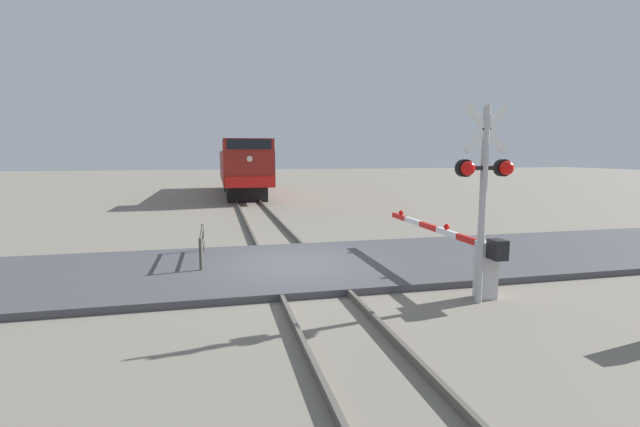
# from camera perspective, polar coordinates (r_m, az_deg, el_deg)

# --- Properties ---
(ground_plane) EXTENTS (160.00, 160.00, 0.00)m
(ground_plane) POSITION_cam_1_polar(r_m,az_deg,el_deg) (11.87, -3.22, -7.04)
(ground_plane) COLOR gray
(rail_track_left) EXTENTS (0.08, 80.00, 0.15)m
(rail_track_left) POSITION_cam_1_polar(r_m,az_deg,el_deg) (11.75, -6.69, -6.85)
(rail_track_left) COLOR #59544C
(rail_track_left) RESTS_ON ground_plane
(rail_track_right) EXTENTS (0.08, 80.00, 0.15)m
(rail_track_right) POSITION_cam_1_polar(r_m,az_deg,el_deg) (11.99, 0.18, -6.50)
(rail_track_right) COLOR #59544C
(rail_track_right) RESTS_ON ground_plane
(road_surface) EXTENTS (36.00, 5.10, 0.16)m
(road_surface) POSITION_cam_1_polar(r_m,az_deg,el_deg) (11.85, -3.22, -6.66)
(road_surface) COLOR #47474C
(road_surface) RESTS_ON ground_plane
(locomotive) EXTENTS (2.98, 15.87, 3.91)m
(locomotive) POSITION_cam_1_polar(r_m,az_deg,el_deg) (33.81, -9.89, 5.71)
(locomotive) COLOR black
(locomotive) RESTS_ON ground_plane
(crossing_signal) EXTENTS (1.18, 0.33, 3.94)m
(crossing_signal) POSITION_cam_1_polar(r_m,az_deg,el_deg) (9.35, 20.16, 3.75)
(crossing_signal) COLOR #ADADB2
(crossing_signal) RESTS_ON ground_plane
(crossing_gate) EXTENTS (0.36, 5.53, 1.31)m
(crossing_gate) POSITION_cam_1_polar(r_m,az_deg,el_deg) (10.48, 18.42, -4.78)
(crossing_gate) COLOR silver
(crossing_gate) RESTS_ON ground_plane
(guard_railing) EXTENTS (0.08, 2.39, 0.95)m
(guard_railing) POSITION_cam_1_polar(r_m,az_deg,el_deg) (12.51, -14.79, -3.64)
(guard_railing) COLOR #4C4742
(guard_railing) RESTS_ON ground_plane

